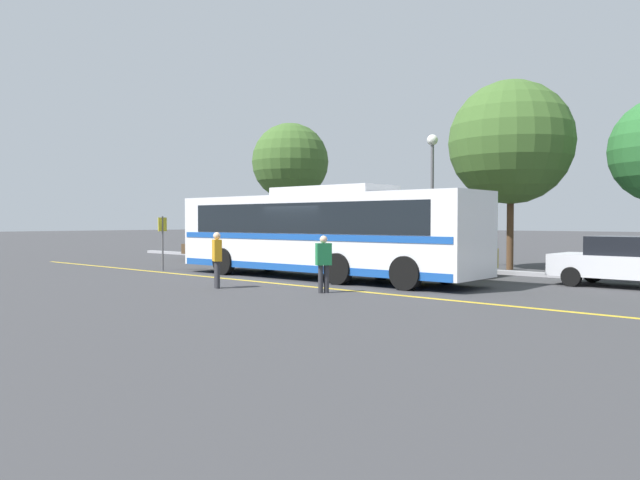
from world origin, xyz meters
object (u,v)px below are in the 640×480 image
Objects in this scene: transit_bus at (320,231)px; parked_car_3 at (625,262)px; street_lamp at (432,174)px; parked_car_0 at (225,248)px; bus_stop_sign at (163,236)px; pedestrian_1 at (217,256)px; tree_2 at (511,143)px; parked_car_1 at (315,250)px; parked_car_2 at (434,254)px; pedestrian_0 at (324,261)px; tree_1 at (290,162)px.

parked_car_3 is at bearing -66.08° from transit_bus.
street_lamp is (-8.56, 2.79, 3.26)m from parked_car_3.
bus_stop_sign is (3.02, -5.68, 0.73)m from parked_car_0.
pedestrian_1 is 13.74m from tree_2.
street_lamp reaches higher than parked_car_1.
bus_stop_sign reaches higher than parked_car_2.
transit_bus is at bearing -110.57° from tree_2.
bus_stop_sign is at bearing 120.14° from parked_car_2.
parked_car_3 is at bearing -36.08° from tree_2.
street_lamp reaches higher than parked_car_2.
pedestrian_0 is 10.92m from street_lamp.
pedestrian_1 is (10.01, -8.43, 0.29)m from parked_car_0.
bus_stop_sign is at bearing -69.42° from parked_car_3.
parked_car_0 is at bearing -162.48° from tree_2.
parked_car_1 is at bearing 74.69° from pedestrian_0.
tree_1 is 0.98× the size of tree_2.
street_lamp is at bearing -2.87° from transit_bus.
transit_bus is 14.64m from tree_1.
street_lamp is 0.75× the size of tree_1.
parked_car_1 is 0.62× the size of tree_1.
parked_car_0 is at bearing -87.71° from parked_car_1.
parked_car_1 is 6.68m from bus_stop_sign.
tree_2 is (3.28, 12.63, 4.28)m from pedestrian_1.
bus_stop_sign is 12.12m from tree_1.
pedestrian_1 reaches higher than parked_car_1.
street_lamp is 11.21m from tree_1.
parked_car_1 is 10.41m from pedestrian_0.
parked_car_0 is 15.02m from pedestrian_0.
tree_1 is (-12.85, 5.29, 4.61)m from parked_car_2.
parked_car_3 is 1.90× the size of bus_stop_sign.
bus_stop_sign reaches higher than parked_car_0.
tree_2 is (0.95, 4.28, 4.45)m from parked_car_2.
bus_stop_sign reaches higher than parked_car_1.
transit_bus is 6.15m from parked_car_1.
street_lamp is (4.43, 2.59, 3.31)m from parked_car_1.
tree_2 is (7.35, 3.91, 4.51)m from parked_car_1.
bus_stop_sign is at bearing 112.18° from pedestrian_0.
parked_car_0 is 1.02× the size of parked_car_1.
parked_car_1 is 1.13× the size of parked_car_3.
parked_car_3 is at bearing -18.07° from street_lamp.
parked_car_2 is 2.64× the size of pedestrian_0.
street_lamp is (0.17, 6.93, 2.37)m from transit_bus.
pedestrian_0 reaches higher than parked_car_2.
parked_car_0 is at bearing 26.58° from bus_stop_sign.
transit_bus is 11.02m from parked_car_0.
transit_bus is 1.59× the size of tree_2.
tree_1 is (-0.51, 5.21, 4.73)m from parked_car_0.
transit_bus is 7.70× the size of pedestrian_0.
parked_car_2 is 2.53× the size of pedestrian_1.
transit_bus is at bearing 74.10° from pedestrian_0.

